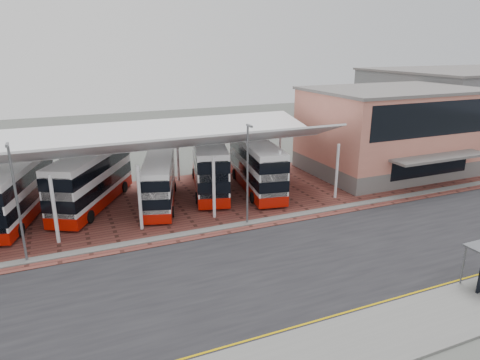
% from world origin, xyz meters
% --- Properties ---
extents(ground, '(140.00, 140.00, 0.00)m').
position_xyz_m(ground, '(0.00, 0.00, 0.00)').
color(ground, '#484B46').
extents(road, '(120.00, 14.00, 0.02)m').
position_xyz_m(road, '(0.00, -1.00, 0.01)').
color(road, black).
rests_on(road, ground).
extents(forecourt, '(72.00, 16.00, 0.06)m').
position_xyz_m(forecourt, '(2.00, 13.00, 0.03)').
color(forecourt, brown).
rests_on(forecourt, ground).
extents(sidewalk, '(120.00, 4.00, 0.14)m').
position_xyz_m(sidewalk, '(0.00, -9.00, 0.07)').
color(sidewalk, slate).
rests_on(sidewalk, ground).
extents(north_kerb, '(120.00, 0.80, 0.14)m').
position_xyz_m(north_kerb, '(0.00, 6.20, 0.07)').
color(north_kerb, slate).
rests_on(north_kerb, ground).
extents(yellow_line_near, '(120.00, 0.12, 0.01)m').
position_xyz_m(yellow_line_near, '(0.00, -7.00, 0.03)').
color(yellow_line_near, '#C49900').
rests_on(yellow_line_near, road).
extents(yellow_line_far, '(120.00, 0.12, 0.01)m').
position_xyz_m(yellow_line_far, '(0.00, -6.70, 0.03)').
color(yellow_line_far, '#C49900').
rests_on(yellow_line_far, road).
extents(canopy, '(37.00, 11.63, 7.07)m').
position_xyz_m(canopy, '(-6.00, 13.94, 5.80)').
color(canopy, white).
rests_on(canopy, ground).
extents(terminal, '(18.40, 14.40, 9.25)m').
position_xyz_m(terminal, '(23.00, 13.92, 4.66)').
color(terminal, '#64605E').
rests_on(terminal, ground).
extents(warehouse, '(30.50, 20.50, 10.25)m').
position_xyz_m(warehouse, '(48.00, 24.00, 5.15)').
color(warehouse, slate).
rests_on(warehouse, ground).
extents(lamp_west, '(0.16, 0.90, 8.07)m').
position_xyz_m(lamp_west, '(-14.00, 6.27, 4.36)').
color(lamp_west, slate).
rests_on(lamp_west, ground).
extents(lamp_east, '(0.16, 0.90, 8.07)m').
position_xyz_m(lamp_east, '(2.00, 6.27, 4.36)').
color(lamp_east, slate).
rests_on(lamp_east, ground).
extents(bus_1, '(5.63, 11.42, 4.60)m').
position_xyz_m(bus_1, '(-14.74, 14.48, 2.34)').
color(bus_1, white).
rests_on(bus_1, forecourt).
extents(bus_2, '(8.15, 11.62, 4.87)m').
position_xyz_m(bus_2, '(-8.91, 15.19, 2.48)').
color(bus_2, white).
rests_on(bus_2, forecourt).
extents(bus_3, '(5.18, 10.45, 4.21)m').
position_xyz_m(bus_3, '(-3.38, 13.32, 2.15)').
color(bus_3, white).
rests_on(bus_3, forecourt).
extents(bus_4, '(5.81, 12.36, 4.97)m').
position_xyz_m(bus_4, '(1.97, 15.37, 2.53)').
color(bus_4, white).
rests_on(bus_4, forecourt).
extents(bus_5, '(4.66, 12.00, 4.83)m').
position_xyz_m(bus_5, '(6.25, 13.66, 2.46)').
color(bus_5, white).
rests_on(bus_5, forecourt).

